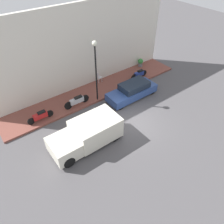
% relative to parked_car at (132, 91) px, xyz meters
% --- Properties ---
extents(ground_plane, '(60.00, 60.00, 0.00)m').
position_rel_parked_car_xyz_m(ground_plane, '(-2.33, 2.00, -0.64)').
color(ground_plane, '#514F51').
extents(sidewalk, '(2.66, 16.44, 0.16)m').
position_rel_parked_car_xyz_m(sidewalk, '(2.44, 2.00, -0.56)').
color(sidewalk, brown).
rests_on(sidewalk, ground_plane).
extents(building_facade, '(0.30, 16.44, 7.01)m').
position_rel_parked_car_xyz_m(building_facade, '(3.93, 2.00, 2.86)').
color(building_facade, silver).
rests_on(building_facade, ground_plane).
extents(parked_car, '(1.60, 4.39, 1.34)m').
position_rel_parked_car_xyz_m(parked_car, '(0.00, 0.00, 0.00)').
color(parked_car, '#2D4784').
rests_on(parked_car, ground_plane).
extents(delivery_van, '(2.08, 4.67, 1.65)m').
position_rel_parked_car_xyz_m(delivery_van, '(-2.13, 5.77, 0.22)').
color(delivery_van, silver).
rests_on(delivery_van, ground_plane).
extents(motorcycle_blue, '(0.30, 1.84, 0.76)m').
position_rel_parked_car_xyz_m(motorcycle_blue, '(1.76, -2.36, -0.07)').
color(motorcycle_blue, navy).
rests_on(motorcycle_blue, sidewalk).
extents(scooter_silver, '(0.30, 2.16, 0.79)m').
position_rel_parked_car_xyz_m(scooter_silver, '(1.61, 4.35, -0.04)').
color(scooter_silver, '#B7B7BF').
rests_on(scooter_silver, sidewalk).
extents(motorcycle_red, '(0.30, 1.95, 0.74)m').
position_rel_parked_car_xyz_m(motorcycle_red, '(1.68, 7.34, -0.08)').
color(motorcycle_red, '#B21E1E').
rests_on(motorcycle_red, sidewalk).
extents(streetlamp, '(0.38, 0.38, 4.96)m').
position_rel_parked_car_xyz_m(streetlamp, '(1.32, 2.62, 2.93)').
color(streetlamp, black).
rests_on(streetlamp, sidewalk).
extents(potted_plant, '(0.52, 0.52, 0.80)m').
position_rel_parked_car_xyz_m(potted_plant, '(3.36, -3.99, -0.06)').
color(potted_plant, slate).
rests_on(potted_plant, sidewalk).
extents(cafe_chair, '(0.40, 0.40, 0.99)m').
position_rel_parked_car_xyz_m(cafe_chair, '(3.42, 1.08, 0.09)').
color(cafe_chair, silver).
rests_on(cafe_chair, sidewalk).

